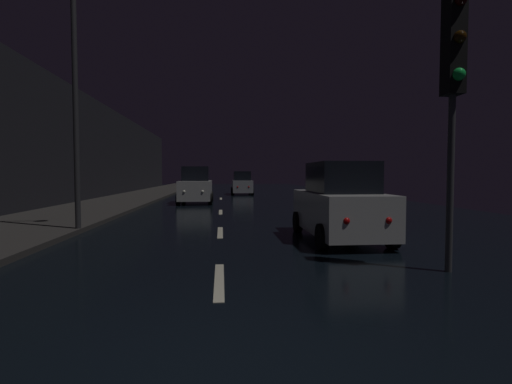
{
  "coord_description": "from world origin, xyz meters",
  "views": [
    {
      "loc": [
        0.04,
        -3.22,
        1.77
      ],
      "look_at": [
        1.49,
        12.47,
        1.03
      ],
      "focal_mm": 26.45,
      "sensor_mm": 36.0,
      "label": 1
    }
  ],
  "objects": [
    {
      "name": "ground",
      "position": [
        0.0,
        24.5,
        -0.01
      ],
      "size": [
        25.09,
        84.0,
        0.02
      ],
      "primitive_type": "cube",
      "color": "black"
    },
    {
      "name": "sidewalk_left",
      "position": [
        -6.34,
        24.5,
        0.07
      ],
      "size": [
        4.4,
        84.0,
        0.15
      ],
      "primitive_type": "cube",
      "color": "#33302D",
      "rests_on": "ground"
    },
    {
      "name": "building_facade_left",
      "position": [
        -8.94,
        21.0,
        3.47
      ],
      "size": [
        0.8,
        63.0,
        6.94
      ],
      "primitive_type": "cube",
      "color": "black",
      "rests_on": "ground"
    },
    {
      "name": "lane_centerline",
      "position": [
        0.0,
        12.49,
        0.01
      ],
      "size": [
        0.16,
        23.5,
        0.01
      ],
      "color": "beige",
      "rests_on": "ground"
    },
    {
      "name": "traffic_light_near_right",
      "position": [
        4.14,
        3.18,
        3.71
      ],
      "size": [
        0.32,
        0.46,
        5.08
      ],
      "rotation": [
        0.0,
        0.0,
        -1.61
      ],
      "color": "#38383A",
      "rests_on": "ground"
    },
    {
      "name": "streetlamp_overhead",
      "position": [
        -3.82,
        8.46,
        5.32
      ],
      "size": [
        1.7,
        0.44,
        8.18
      ],
      "color": "#2D2D30",
      "rests_on": "ground"
    },
    {
      "name": "car_approaching_headlights",
      "position": [
        -1.53,
        20.31,
        1.03
      ],
      "size": [
        2.06,
        4.46,
        2.25
      ],
      "rotation": [
        0.0,
        0.0,
        -1.57
      ],
      "color": "silver",
      "rests_on": "ground"
    },
    {
      "name": "car_parked_right_near",
      "position": [
        3.24,
        6.75,
        0.96
      ],
      "size": [
        1.92,
        4.16,
        2.09
      ],
      "rotation": [
        0.0,
        0.0,
        1.57
      ],
      "color": "silver",
      "rests_on": "ground"
    },
    {
      "name": "car_distant_taillights",
      "position": [
        1.85,
        29.98,
        0.93
      ],
      "size": [
        1.87,
        4.04,
        2.04
      ],
      "rotation": [
        0.0,
        0.0,
        1.57
      ],
      "color": "#A5A8AD",
      "rests_on": "ground"
    }
  ]
}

